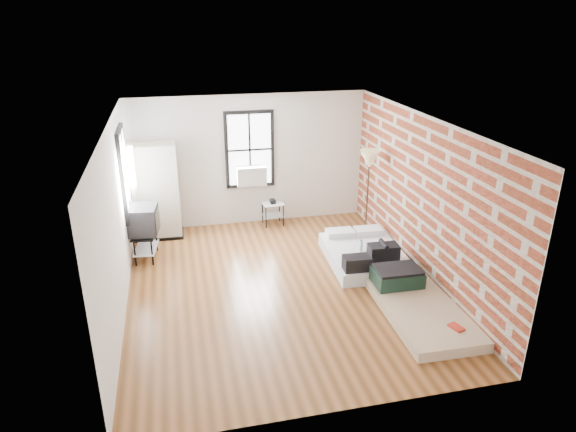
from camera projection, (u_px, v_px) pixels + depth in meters
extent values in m
plane|color=#583417|center=(279.00, 287.00, 8.72)|extent=(6.00, 6.00, 0.00)
cube|color=silver|center=(250.00, 161.00, 10.91)|extent=(5.00, 0.01, 2.80)
cube|color=silver|center=(337.00, 310.00, 5.49)|extent=(5.00, 0.01, 2.80)
cube|color=silver|center=(116.00, 224.00, 7.68)|extent=(0.01, 6.00, 2.80)
cube|color=maroon|center=(423.00, 199.00, 8.72)|extent=(0.02, 6.00, 2.80)
cube|color=white|center=(278.00, 123.00, 7.68)|extent=(5.00, 6.00, 0.01)
cube|color=white|center=(250.00, 150.00, 10.77)|extent=(0.90, 0.02, 1.50)
cube|color=black|center=(227.00, 151.00, 10.69)|extent=(0.07, 0.08, 1.64)
cube|color=black|center=(272.00, 148.00, 10.89)|extent=(0.07, 0.08, 1.64)
cube|color=black|center=(249.00, 112.00, 10.50)|extent=(0.90, 0.08, 0.07)
cube|color=black|center=(251.00, 185.00, 11.08)|extent=(0.90, 0.08, 0.07)
cube|color=black|center=(250.00, 150.00, 10.76)|extent=(0.04, 0.02, 1.50)
cube|color=black|center=(250.00, 150.00, 10.76)|extent=(0.90, 0.02, 0.04)
cube|color=silver|center=(251.00, 176.00, 10.86)|extent=(0.62, 0.30, 0.40)
cube|color=white|center=(125.00, 173.00, 9.22)|extent=(0.02, 0.90, 1.50)
cube|color=black|center=(122.00, 181.00, 8.78)|extent=(0.08, 0.07, 1.64)
cube|color=black|center=(126.00, 166.00, 9.66)|extent=(0.08, 0.07, 1.64)
cube|color=black|center=(119.00, 130.00, 8.93)|extent=(0.08, 0.90, 0.07)
cube|color=black|center=(129.00, 214.00, 9.51)|extent=(0.08, 0.90, 0.07)
cube|color=black|center=(126.00, 173.00, 9.23)|extent=(0.02, 0.04, 1.50)
cube|color=black|center=(126.00, 173.00, 9.23)|extent=(0.02, 0.90, 0.04)
cube|color=white|center=(365.00, 256.00, 9.57)|extent=(1.44, 1.89, 0.24)
cube|color=white|center=(340.00, 233.00, 10.11)|extent=(0.54, 0.36, 0.11)
cube|color=white|center=(368.00, 231.00, 10.20)|extent=(0.54, 0.36, 0.11)
cube|color=black|center=(383.00, 252.00, 9.10)|extent=(0.54, 0.33, 0.29)
cylinder|color=black|center=(384.00, 244.00, 9.04)|extent=(0.09, 0.34, 0.08)
cube|color=black|center=(357.00, 263.00, 8.76)|extent=(0.47, 0.31, 0.25)
cylinder|color=silver|center=(361.00, 246.00, 9.42)|extent=(0.07, 0.07, 0.21)
cylinder|color=blue|center=(361.00, 240.00, 9.38)|extent=(0.03, 0.03, 0.03)
cube|color=#CCB693|center=(423.00, 312.00, 7.85)|extent=(1.15, 2.12, 0.17)
cube|color=#142E22|center=(397.00, 277.00, 8.46)|extent=(0.79, 0.57, 0.24)
cube|color=black|center=(398.00, 269.00, 8.40)|extent=(0.74, 0.53, 0.04)
cube|color=#AF2A1C|center=(456.00, 327.00, 7.30)|extent=(0.20, 0.25, 0.03)
cube|color=black|center=(159.00, 234.00, 10.69)|extent=(1.01, 0.60, 0.06)
cube|color=beige|center=(155.00, 190.00, 10.33)|extent=(0.97, 0.56, 1.90)
cylinder|color=black|center=(266.00, 218.00, 10.99)|extent=(0.02, 0.02, 0.49)
cylinder|color=black|center=(283.00, 216.00, 11.10)|extent=(0.02, 0.02, 0.49)
cylinder|color=black|center=(263.00, 213.00, 11.26)|extent=(0.02, 0.02, 0.49)
cylinder|color=black|center=(279.00, 211.00, 11.37)|extent=(0.02, 0.02, 0.49)
cube|color=silver|center=(273.00, 204.00, 11.09)|extent=(0.47, 0.38, 0.02)
cube|color=silver|center=(273.00, 215.00, 11.19)|extent=(0.45, 0.37, 0.02)
cube|color=black|center=(273.00, 201.00, 11.07)|extent=(0.12, 0.17, 0.09)
cylinder|color=black|center=(365.00, 237.00, 10.61)|extent=(0.27, 0.27, 0.03)
cylinder|color=black|center=(367.00, 200.00, 10.31)|extent=(0.03, 0.03, 1.60)
cone|color=beige|center=(370.00, 159.00, 9.99)|extent=(0.40, 0.40, 0.35)
cylinder|color=black|center=(135.00, 253.00, 9.36)|extent=(0.03, 0.03, 0.51)
cylinder|color=black|center=(152.00, 252.00, 9.39)|extent=(0.03, 0.03, 0.51)
cylinder|color=black|center=(140.00, 239.00, 9.92)|extent=(0.03, 0.03, 0.51)
cylinder|color=black|center=(156.00, 239.00, 9.95)|extent=(0.03, 0.03, 0.51)
cube|color=black|center=(145.00, 233.00, 9.56)|extent=(0.50, 0.78, 0.03)
cube|color=silver|center=(146.00, 248.00, 9.67)|extent=(0.47, 0.76, 0.02)
cube|color=black|center=(143.00, 220.00, 9.46)|extent=(0.58, 0.65, 0.51)
cube|color=black|center=(157.00, 219.00, 9.48)|extent=(0.08, 0.49, 0.41)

